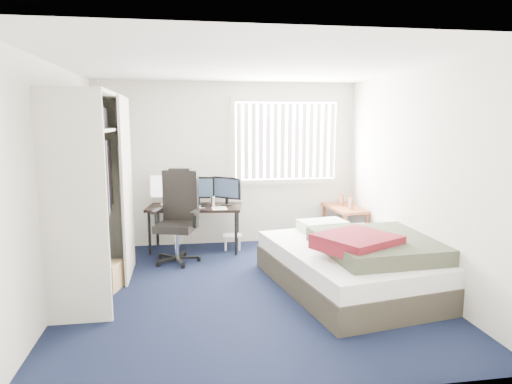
{
  "coord_description": "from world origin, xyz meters",
  "views": [
    {
      "loc": [
        -0.69,
        -4.94,
        1.92
      ],
      "look_at": [
        0.16,
        0.4,
        1.07
      ],
      "focal_mm": 32.0,
      "sensor_mm": 36.0,
      "label": 1
    }
  ],
  "objects_px": {
    "desk": "(195,203)",
    "office_chair": "(178,226)",
    "nightstand": "(345,211)",
    "bed": "(357,262)"
  },
  "relations": [
    {
      "from": "desk",
      "to": "office_chair",
      "type": "bearing_deg",
      "value": -116.96
    },
    {
      "from": "desk",
      "to": "nightstand",
      "type": "xyz_separation_m",
      "value": [
        2.28,
        -0.1,
        -0.18
      ]
    },
    {
      "from": "nightstand",
      "to": "bed",
      "type": "distance_m",
      "value": 1.85
    },
    {
      "from": "office_chair",
      "to": "bed",
      "type": "bearing_deg",
      "value": -33.9
    },
    {
      "from": "desk",
      "to": "office_chair",
      "type": "xyz_separation_m",
      "value": [
        -0.25,
        -0.49,
        -0.23
      ]
    },
    {
      "from": "office_chair",
      "to": "bed",
      "type": "distance_m",
      "value": 2.48
    },
    {
      "from": "desk",
      "to": "office_chair",
      "type": "distance_m",
      "value": 0.6
    },
    {
      "from": "bed",
      "to": "desk",
      "type": "bearing_deg",
      "value": 133.92
    },
    {
      "from": "bed",
      "to": "nightstand",
      "type": "bearing_deg",
      "value": 74.78
    },
    {
      "from": "nightstand",
      "to": "bed",
      "type": "height_order",
      "value": "nightstand"
    }
  ]
}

